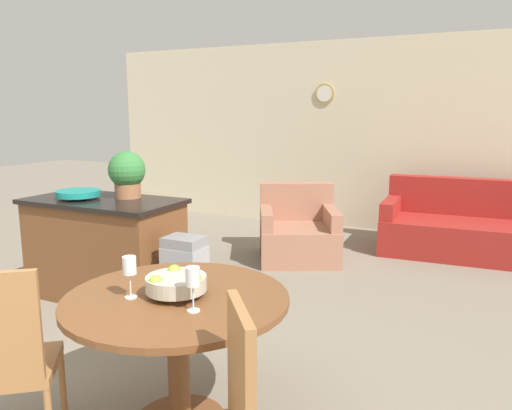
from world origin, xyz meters
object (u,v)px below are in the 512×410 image
Objects in this scene: armchair at (298,234)px; dining_chair_near_left at (6,357)px; wine_glass_right at (193,279)px; trash_bin at (185,279)px; potted_plant at (127,173)px; dining_table at (178,326)px; wine_glass_left at (129,267)px; couch at (466,230)px; teal_bowl at (78,193)px; kitchen_island at (105,248)px; fruit_bowl at (176,283)px.

dining_chair_near_left is at bearing -116.51° from armchair.
trash_bin is (-0.97, 1.36, -0.57)m from wine_glass_right.
wine_glass_right is at bearing -42.98° from potted_plant.
dining_table is 5.34× the size of wine_glass_left.
couch is at bearing 74.60° from dining_table.
armchair reaches higher than dining_table.
potted_plant is at bearing 33.50° from teal_bowl.
dining_table is 1.18× the size of dining_chair_near_left.
wine_glass_left is at bearing -66.75° from trash_bin.
kitchen_island is at bearing 21.33° from teal_bowl.
dining_chair_near_left is at bearing -53.83° from teal_bowl.
kitchen_island is at bearing 142.08° from fruit_bowl.
trash_bin is 2.08m from armchair.
dining_table is at bearing 144.89° from wine_glass_right.
dining_chair_near_left reaches higher than couch.
kitchen_island is at bearing 82.70° from dining_chair_near_left.
dining_table is 1.68× the size of trash_bin.
dining_chair_near_left reaches higher than teal_bowl.
wine_glass_right is 3.57m from armchair.
wine_glass_right is at bearing -105.34° from couch.
teal_bowl reaches higher than trash_bin.
fruit_bowl is 2.32m from teal_bowl.
armchair is at bearing 51.83° from dining_chair_near_left.
wine_glass_left is at bearing -38.62° from teal_bowl.
couch is at bearing 77.36° from wine_glass_right.
dining_chair_near_left reaches higher than fruit_bowl.
teal_bowl is 0.32× the size of armchair.
teal_bowl is at bearing -158.67° from kitchen_island.
kitchen_island is at bearing -134.47° from potted_plant.
wine_glass_right is at bearing -37.64° from kitchen_island.
wine_glass_left reaches higher than couch.
wine_glass_left is at bearing -43.84° from kitchen_island.
trash_bin is at bearing 113.25° from wine_glass_left.
wine_glass_right is 2.47m from kitchen_island.
dining_chair_near_left is at bearing -112.78° from couch.
wine_glass_right reaches higher than kitchen_island.
teal_bowl is at bearing 146.85° from dining_table.
dining_chair_near_left is at bearing -84.32° from trash_bin.
dining_table is at bearing -57.60° from trash_bin.
trash_bin is (-0.18, 1.79, -0.19)m from dining_chair_near_left.
teal_bowl is (-1.94, 1.27, 0.15)m from fruit_bowl.
dining_chair_near_left is at bearing -136.43° from dining_table.
couch is at bearing 32.02° from dining_chair_near_left.
couch is (1.39, 4.45, -0.62)m from wine_glass_left.
wine_glass_right reaches higher than couch.
kitchen_island is (-1.92, 1.48, -0.45)m from wine_glass_right.
armchair is at bearing -152.52° from couch.
fruit_bowl is 3.39m from armchair.
dining_chair_near_left reaches higher than dining_table.
couch is (1.97, 3.10, -0.05)m from trash_bin.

